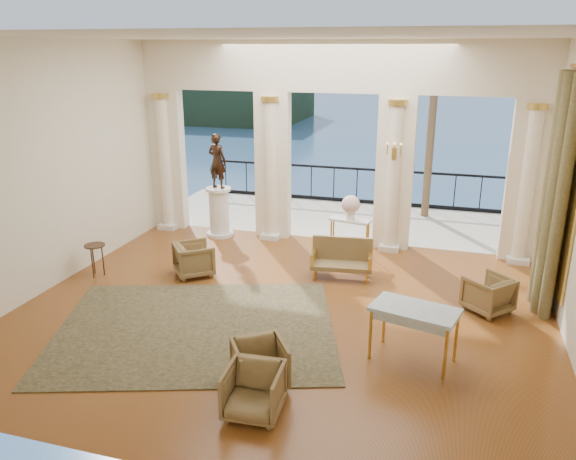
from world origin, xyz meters
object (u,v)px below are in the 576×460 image
(armchair_b, at_px, (254,389))
(side_table, at_px, (95,249))
(settee, at_px, (342,258))
(game_table, at_px, (415,314))
(armchair_c, at_px, (488,292))
(statue, at_px, (217,161))
(pedestal, at_px, (219,213))
(armchair_a, at_px, (260,362))
(console_table, at_px, (350,225))
(armchair_d, at_px, (194,258))

(armchair_b, distance_m, side_table, 5.57)
(settee, distance_m, game_table, 3.20)
(armchair_c, bearing_deg, statue, -69.76)
(armchair_b, xyz_separation_m, pedestal, (-3.14, 6.30, 0.21))
(armchair_b, bearing_deg, armchair_a, 98.80)
(pedestal, bearing_deg, console_table, -7.89)
(armchair_b, height_order, armchair_c, armchair_b)
(armchair_b, bearing_deg, pedestal, 113.10)
(armchair_a, bearing_deg, game_table, -0.32)
(armchair_b, distance_m, console_table, 5.86)
(game_table, distance_m, pedestal, 6.63)
(armchair_c, distance_m, pedestal, 6.52)
(armchair_c, relative_size, console_table, 0.76)
(armchair_a, distance_m, console_table, 5.26)
(armchair_a, height_order, statue, statue)
(statue, bearing_deg, game_table, 149.89)
(pedestal, bearing_deg, armchair_b, -63.49)
(pedestal, bearing_deg, statue, 0.00)
(armchair_c, xyz_separation_m, statue, (-6.03, 2.47, 1.47))
(game_table, bearing_deg, armchair_b, -119.56)
(armchair_c, bearing_deg, pedestal, -69.76)
(armchair_c, height_order, game_table, game_table)
(armchair_b, relative_size, armchair_d, 0.97)
(armchair_a, xyz_separation_m, statue, (-3.01, 5.69, 1.47))
(armchair_a, distance_m, statue, 6.61)
(armchair_c, relative_size, settee, 0.56)
(statue, relative_size, console_table, 1.40)
(armchair_d, height_order, statue, statue)
(console_table, distance_m, side_table, 5.27)
(armchair_d, distance_m, statue, 2.87)
(armchair_a, bearing_deg, armchair_c, 13.33)
(side_table, bearing_deg, armchair_d, 17.83)
(statue, bearing_deg, settee, 164.99)
(game_table, xyz_separation_m, pedestal, (-4.92, 4.44, -0.17))
(pedestal, bearing_deg, game_table, -42.10)
(game_table, relative_size, statue, 1.04)
(armchair_d, bearing_deg, game_table, -153.34)
(armchair_d, xyz_separation_m, side_table, (-1.84, -0.59, 0.20))
(armchair_c, distance_m, console_table, 3.45)
(armchair_c, xyz_separation_m, armchair_d, (-5.54, 0.04, 0.02))
(armchair_c, distance_m, game_table, 2.30)
(armchair_a, xyz_separation_m, console_table, (0.24, 5.24, 0.33))
(armchair_c, height_order, settee, settee)
(armchair_d, bearing_deg, console_table, -93.26)
(console_table, bearing_deg, armchair_c, -24.49)
(pedestal, xyz_separation_m, console_table, (3.25, -0.45, 0.12))
(pedestal, bearing_deg, settee, -27.00)
(side_table, bearing_deg, settee, 15.84)
(armchair_a, xyz_separation_m, pedestal, (-3.01, 5.69, 0.22))
(statue, bearing_deg, armchair_b, 128.50)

